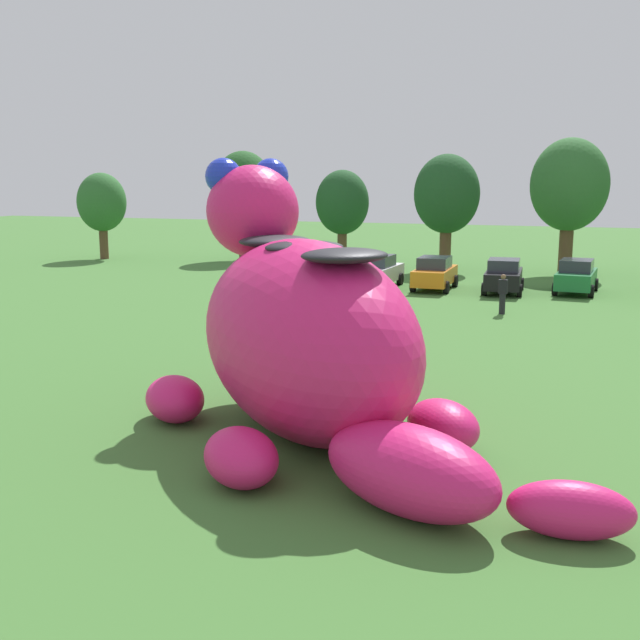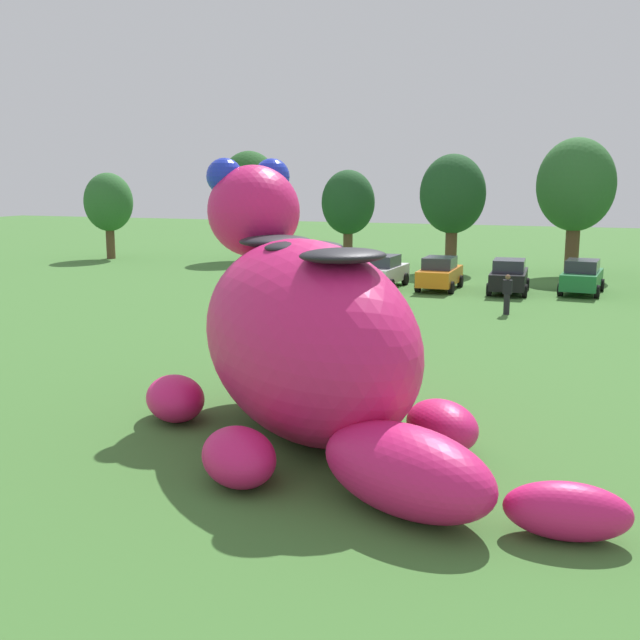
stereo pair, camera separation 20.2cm
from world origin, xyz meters
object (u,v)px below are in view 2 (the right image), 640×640
car_blue (327,269)px  car_white (383,271)px  car_orange (440,273)px  car_green (582,277)px  spectator_far_side (312,290)px  car_black (509,276)px  spectator_mid_field (371,301)px  giant_inflatable_creature (305,336)px  spectator_wandering (507,295)px

car_blue → car_white: same height
car_orange → car_green: same height
car_orange → spectator_far_side: size_ratio=2.40×
car_green → car_black: bearing=-163.1°
car_white → spectator_mid_field: car_white is taller
car_white → car_orange: (3.02, 0.14, 0.00)m
car_orange → spectator_mid_field: car_orange is taller
car_orange → giant_inflatable_creature: bearing=-85.9°
giant_inflatable_creature → car_orange: (-1.68, 23.43, -1.42)m
car_orange → spectator_mid_field: bearing=-94.4°
car_orange → spectator_far_side: (-4.14, -7.73, -0.01)m
car_orange → spectator_mid_field: size_ratio=2.40×
car_white → car_orange: size_ratio=1.02×
giant_inflatable_creature → car_blue: size_ratio=2.67×
giant_inflatable_creature → car_black: (1.81, 23.50, -1.42)m
car_white → car_black: bearing=1.8°
car_black → car_green: bearing=16.9°
car_orange → spectator_wandering: bearing=-56.3°
car_black → car_green: same height
car_orange → car_black: size_ratio=0.98×
car_green → spectator_far_side: 14.20m
car_black → car_green: (3.46, 1.05, 0.00)m
car_white → car_black: 6.51m
giant_inflatable_creature → car_green: 25.15m
car_blue → spectator_mid_field: bearing=-61.2°
car_orange → spectator_wandering: size_ratio=2.40×
spectator_wandering → giant_inflatable_creature: bearing=-98.1°
giant_inflatable_creature → car_orange: 23.53m
car_blue → spectator_wandering: bearing=-30.6°
car_white → car_black: size_ratio=1.00×
car_white → spectator_wandering: bearing=-40.3°
spectator_mid_field → spectator_wandering: 6.16m
car_green → spectator_far_side: car_green is taller
car_black → spectator_far_side: 10.92m
car_blue → car_orange: bearing=1.0°
giant_inflatable_creature → car_blue: bearing=108.6°
car_white → car_black: (6.51, 0.21, 0.00)m
giant_inflatable_creature → car_orange: bearing=94.1°
giant_inflatable_creature → car_green: (5.28, 24.55, -1.42)m
spectator_wandering → car_green: bearing=68.9°
car_black → spectator_mid_field: size_ratio=2.45×
spectator_wandering → car_orange: bearing=123.7°
car_orange → car_green: (6.95, 1.12, 0.00)m
giant_inflatable_creature → car_blue: (-7.84, 23.32, -1.42)m
spectator_mid_field → spectator_far_side: bearing=147.0°
spectator_wandering → car_white: bearing=139.7°
spectator_wandering → spectator_far_side: 8.42m
car_black → spectator_far_side: bearing=-134.4°
car_orange → car_green: 7.04m
spectator_mid_field → spectator_wandering: bearing=37.3°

